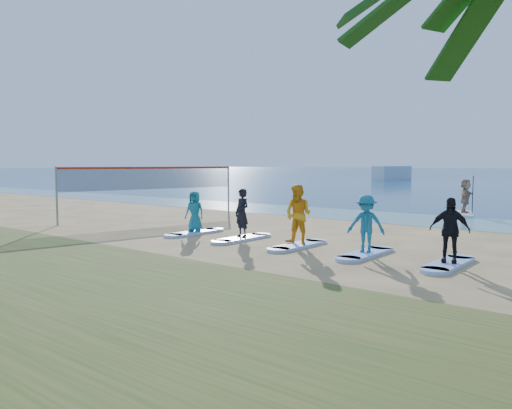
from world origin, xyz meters
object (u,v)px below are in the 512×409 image
Objects in this scene: surfboard_1 at (242,238)px; student_4 at (450,230)px; student_0 at (195,211)px; paddleboard at (465,214)px; surfboard_4 at (448,264)px; volleyball_net at (153,179)px; surfboard_0 at (195,233)px; student_2 at (298,214)px; student_3 at (366,224)px; surfboard_2 at (298,245)px; student_1 at (242,213)px; boat_offshore_a at (392,179)px; surfboard_3 at (366,254)px; paddleboarder at (465,196)px.

surfboard_1 is 1.32× the size of student_4.
paddleboard is at bearing 48.98° from student_0.
volleyball_net is at bearing 170.43° from surfboard_4.
surfboard_0 is 1.18× the size of student_2.
student_3 is at bearing -103.37° from paddleboard.
student_0 is at bearing 180.00° from surfboard_4.
surfboard_2 is 1.18× the size of student_2.
paddleboard is 1.36× the size of surfboard_1.
student_0 is at bearing 180.00° from surfboard_2.
student_1 is at bearing -17.75° from volleyball_net.
boat_offshore_a reaches higher than paddleboard.
boat_offshore_a reaches higher than surfboard_3.
student_1 is (7.77, -2.49, -0.98)m from volleyball_net.
student_2 is (2.33, 0.00, 0.10)m from student_1.
student_3 is 0.74× the size of surfboard_4.
student_2 is 4.65m from student_4.
surfboard_1 is at bearing -56.40° from boat_offshore_a.
student_3 is at bearing 167.06° from student_4.
surfboard_2 is (26.03, -65.88, 0.04)m from boat_offshore_a.
student_1 is 7.03m from surfboard_4.
surfboard_0 is 6.98m from surfboard_3.
student_4 is at bearing 10.83° from student_1.
volleyball_net is at bearing 153.12° from student_3.
student_0 is 2.46m from surfboard_1.
surfboard_0 is 1.32× the size of student_1.
paddleboard reaches higher than surfboard_1.
volleyball_net reaches higher than student_0.
paddleboarder is 1.14× the size of student_0.
student_1 reaches higher than surfboard_4.
student_1 reaches higher than surfboard_1.
surfboard_1 is at bearing 0.00° from surfboard_0.
volleyball_net is 5.18× the size of paddleboarder.
paddleboard is 0.42× the size of boat_offshore_a.
student_2 is at bearing 164.43° from student_3.
paddleboarder is 13.60m from surfboard_3.
student_1 reaches higher than student_4.
student_2 is 0.85× the size of surfboard_3.
volleyball_net is 4.05× the size of surfboard_1.
student_2 is at bearing -113.21° from paddleboard.
surfboard_2 is (4.65, 0.00, -0.80)m from student_0.
paddleboarder is (11.18, 11.02, -0.92)m from volleyball_net.
student_3 is at bearing 177.70° from paddleboarder.
surfboard_3 is at bearing 180.00° from surfboard_4.
student_3 is 2.33m from student_4.
student_1 is at bearing 167.06° from student_4.
surfboard_0 is 9.30m from surfboard_4.
student_0 is (-5.74, -13.51, -0.14)m from paddleboarder.
student_3 reaches higher than boat_offshore_a.
paddleboard is 1.79× the size of student_1.
student_0 is at bearing 178.29° from student_2.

